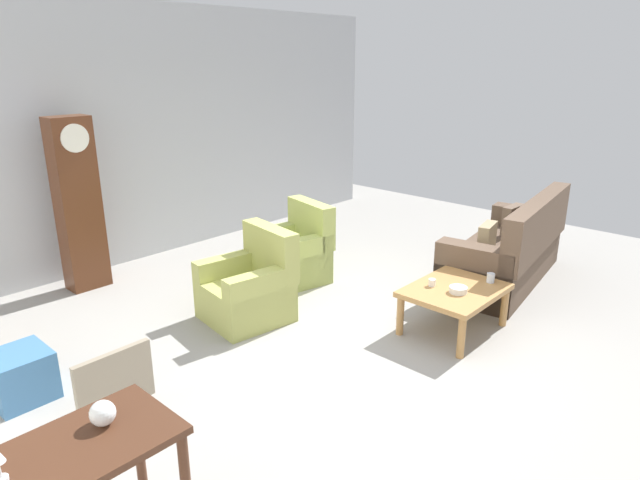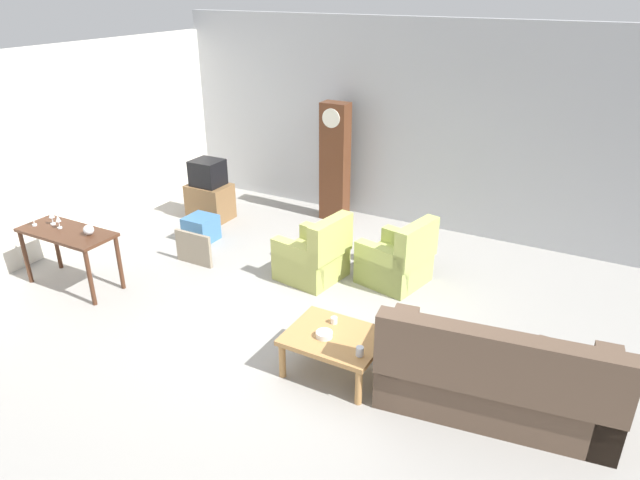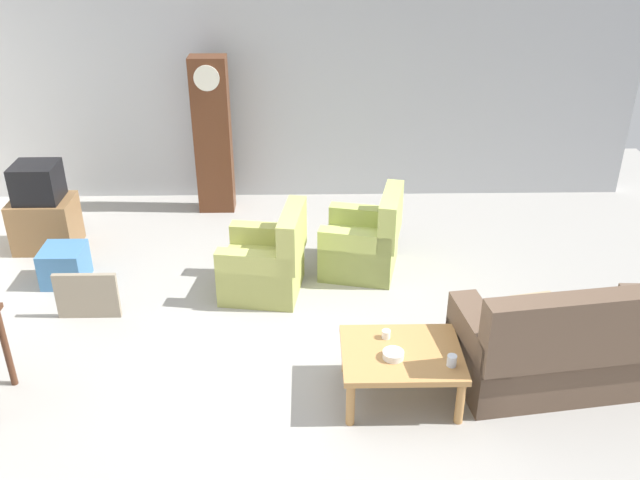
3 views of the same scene
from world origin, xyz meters
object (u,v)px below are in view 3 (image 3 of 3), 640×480
Objects in this scene: armchair_olive_near at (267,265)px; storage_box_blue at (65,265)px; cup_blue_rimmed at (452,361)px; tv_crt at (37,182)px; bowl_white_stacked at (393,355)px; armchair_olive_far at (364,244)px; cup_white_porcelain at (386,334)px; coffee_table_wood at (401,358)px; framed_picture_leaning at (87,296)px; tv_stand_cabinet at (46,224)px; grandfather_clock at (213,136)px; couch_floral at (586,345)px.

storage_box_blue is (-2.12, 0.23, -0.11)m from armchair_olive_near.
armchair_olive_near reaches higher than cup_blue_rimmed.
tv_crt reaches higher than bowl_white_stacked.
armchair_olive_far is 13.32× the size of cup_white_porcelain.
coffee_table_wood is 1.60× the size of framed_picture_leaning.
armchair_olive_far is 10.10× the size of cup_blue_rimmed.
cup_blue_rimmed is at bearing -26.79° from coffee_table_wood.
framed_picture_leaning is at bearing -59.27° from tv_stand_cabinet.
tv_crt is 5.16× the size of cup_blue_rimmed.
cup_blue_rimmed is 0.55× the size of bowl_white_stacked.
grandfather_clock is 20.93× the size of cup_blue_rimmed.
couch_floral is at bearing -25.17° from tv_stand_cabinet.
coffee_table_wood is 0.49× the size of grandfather_clock.
tv_stand_cabinet is 4.04× the size of bowl_white_stacked.
framed_picture_leaning is (-0.96, -2.46, -0.74)m from grandfather_clock.
coffee_table_wood is 2.21× the size of storage_box_blue.
framed_picture_leaning is (-1.70, -0.45, -0.07)m from armchair_olive_near.
armchair_olive_near is at bearing 14.88° from framed_picture_leaning.
tv_stand_cabinet reaches higher than bowl_white_stacked.
coffee_table_wood is 3.79m from storage_box_blue.
couch_floral is 2.35× the size of armchair_olive_far.
armchair_olive_near reaches higher than framed_picture_leaning.
bowl_white_stacked is (3.64, -2.73, -0.34)m from tv_crt.
couch_floral is 1.67m from cup_white_porcelain.
couch_floral is at bearing -45.31° from grandfather_clock.
tv_stand_cabinet is at bearing 0.00° from tv_crt.
tv_crt is at bearing 120.73° from framed_picture_leaning.
coffee_table_wood is at bearing -35.52° from tv_crt.
bowl_white_stacked is (-0.44, 0.11, -0.02)m from cup_blue_rimmed.
grandfather_clock is at bearing 28.97° from tv_stand_cabinet.
armchair_olive_near is at bearing -157.73° from armchair_olive_far.
grandfather_clock is (-1.75, 1.59, 0.67)m from armchair_olive_far.
framed_picture_leaning is at bearing 159.78° from cup_white_porcelain.
storage_box_blue is 3.61m from cup_white_porcelain.
coffee_table_wood is at bearing -22.84° from framed_picture_leaning.
cup_blue_rimmed is (4.08, -2.84, 0.19)m from tv_stand_cabinet.
framed_picture_leaning is at bearing 155.28° from bowl_white_stacked.
cup_white_porcelain is at bearing 119.32° from coffee_table_wood.
armchair_olive_near is 1.76m from framed_picture_leaning.
armchair_olive_near reaches higher than cup_white_porcelain.
armchair_olive_far is 3.63m from tv_stand_cabinet.
armchair_olive_far is 0.98× the size of coffee_table_wood.
tv_crt is 4.39m from cup_white_porcelain.
tv_stand_cabinet is 1.42× the size of tv_crt.
cup_white_porcelain is (3.61, -2.47, 0.18)m from tv_stand_cabinet.
armchair_olive_far is (-1.70, 1.90, -0.05)m from couch_floral.
grandfather_clock is (-1.90, 3.67, 0.60)m from coffee_table_wood.
armchair_olive_near is (-2.72, 1.48, -0.05)m from couch_floral.
cup_blue_rimmed is (4.08, -2.84, -0.32)m from tv_crt.
cup_blue_rimmed is (2.26, -3.85, -0.49)m from grandfather_clock.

